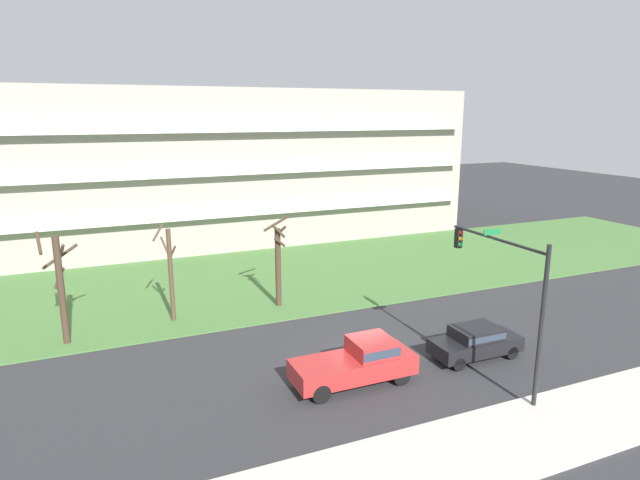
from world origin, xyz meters
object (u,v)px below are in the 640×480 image
object	(u,v)px
pickup_red_near_left	(358,361)
tree_far_left	(60,285)
sedan_black_center_left	(476,341)
traffic_signal_mast	(509,285)
tree_center	(278,262)
tree_left	(170,272)

from	to	relation	value
pickup_red_near_left	tree_far_left	bearing A→B (deg)	141.01
sedan_black_center_left	traffic_signal_mast	size ratio (longest dim) A/B	0.66
pickup_red_near_left	traffic_signal_mast	distance (m)	7.11
tree_far_left	traffic_signal_mast	world-z (taller)	traffic_signal_mast
tree_center	pickup_red_near_left	bearing A→B (deg)	-89.80
tree_left	tree_center	distance (m)	6.29
traffic_signal_mast	tree_left	bearing A→B (deg)	131.82
tree_far_left	pickup_red_near_left	bearing A→B (deg)	-38.91
tree_far_left	tree_center	world-z (taller)	tree_far_left
tree_left	pickup_red_near_left	distance (m)	12.39
tree_far_left	pickup_red_near_left	world-z (taller)	tree_far_left
tree_center	traffic_signal_mast	xyz separation A→B (m)	(5.54, -13.18, 1.84)
pickup_red_near_left	sedan_black_center_left	world-z (taller)	pickup_red_near_left
tree_left	traffic_signal_mast	xyz separation A→B (m)	(11.83, -13.21, 1.74)
tree_left	traffic_signal_mast	bearing A→B (deg)	-48.18
tree_center	pickup_red_near_left	xyz separation A→B (m)	(0.04, -10.45, -1.76)
tree_left	sedan_black_center_left	bearing A→B (deg)	-39.72
tree_left	tree_center	bearing A→B (deg)	-0.33
traffic_signal_mast	tree_far_left	bearing A→B (deg)	144.70
pickup_red_near_left	sedan_black_center_left	distance (m)	6.30
tree_center	pickup_red_near_left	world-z (taller)	tree_center
traffic_signal_mast	sedan_black_center_left	bearing A→B (deg)	73.60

